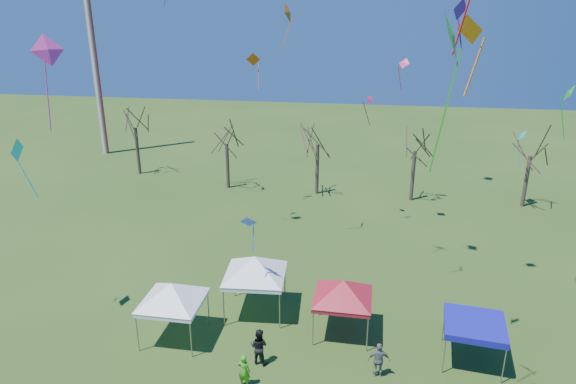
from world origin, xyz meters
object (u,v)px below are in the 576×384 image
(tent_red, at_px, (343,284))
(person_green, at_px, (244,371))
(tree_4, at_px, (534,137))
(tent_white_mid, at_px, (255,260))
(radio_mast, at_px, (92,41))
(tree_3, at_px, (417,132))
(tent_blue, at_px, (475,325))
(person_dark, at_px, (259,346))
(tent_white_west, at_px, (171,287))
(person_grey, at_px, (379,360))
(tree_0, at_px, (133,110))
(tree_1, at_px, (226,127))
(tree_2, at_px, (318,126))

(tent_red, distance_m, person_green, 6.58)
(tree_4, relative_size, tent_white_mid, 1.75)
(radio_mast, relative_size, tree_3, 3.16)
(radio_mast, relative_size, tent_blue, 8.14)
(tent_white_mid, xyz_separation_m, person_dark, (1.10, -4.27, -2.28))
(tree_4, xyz_separation_m, tent_blue, (-7.91, -21.83, -4.06))
(person_green, bearing_deg, tent_blue, -153.54)
(tent_white_west, distance_m, person_grey, 10.63)
(person_green, distance_m, person_dark, 1.70)
(person_grey, bearing_deg, person_green, 9.03)
(person_grey, bearing_deg, radio_mast, -53.66)
(tree_4, relative_size, tent_red, 1.93)
(tree_4, bearing_deg, tent_white_west, -135.45)
(tree_0, relative_size, person_green, 5.13)
(radio_mast, xyz_separation_m, person_dark, (25.41, -33.59, -11.57))
(tree_0, bearing_deg, tree_1, -15.18)
(tree_1, xyz_separation_m, person_dark, (8.17, -24.24, -4.86))
(tree_1, relative_size, tree_2, 0.92)
(tree_0, distance_m, tent_blue, 38.16)
(tree_1, height_order, tent_white_west, tree_1)
(tent_red, bearing_deg, tree_4, 55.36)
(tent_white_west, xyz_separation_m, person_grey, (10.34, -1.31, -2.10))
(tent_red, bearing_deg, tent_blue, -11.63)
(radio_mast, bearing_deg, tree_0, -42.77)
(tree_3, height_order, tent_white_west, tree_3)
(radio_mast, height_order, person_green, radio_mast)
(tent_white_mid, relative_size, person_green, 2.74)
(tree_3, distance_m, person_grey, 24.41)
(tent_white_mid, relative_size, person_grey, 2.59)
(tree_2, height_order, tent_white_west, tree_2)
(radio_mast, height_order, person_dark, radio_mast)
(radio_mast, xyz_separation_m, tree_4, (43.36, -10.00, -6.44))
(person_green, relative_size, person_dark, 0.89)
(tree_3, relative_size, person_grey, 4.56)
(person_grey, bearing_deg, tent_blue, -164.32)
(tree_1, xyz_separation_m, tree_3, (16.80, -0.60, 0.29))
(tree_2, height_order, person_dark, tree_2)
(radio_mast, relative_size, tent_white_mid, 5.55)
(tree_3, relative_size, person_dark, 4.27)
(tree_4, distance_m, tent_red, 25.16)
(tree_1, bearing_deg, tree_3, -2.06)
(person_green, bearing_deg, tree_2, -83.08)
(tree_4, bearing_deg, person_grey, -117.54)
(tree_0, bearing_deg, person_dark, -55.91)
(radio_mast, bearing_deg, tree_2, -20.57)
(tent_white_mid, distance_m, person_green, 6.45)
(tent_red, distance_m, tent_blue, 6.48)
(tent_blue, bearing_deg, tree_3, 93.71)
(tree_3, height_order, person_grey, tree_3)
(tree_1, bearing_deg, tree_2, -1.85)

